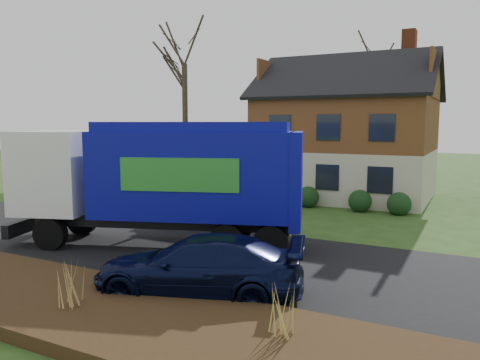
% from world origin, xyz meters
% --- Properties ---
extents(ground, '(120.00, 120.00, 0.00)m').
position_xyz_m(ground, '(0.00, 0.00, 0.00)').
color(ground, '#294517').
rests_on(ground, ground).
extents(road, '(80.00, 7.00, 0.02)m').
position_xyz_m(road, '(0.00, 0.00, 0.01)').
color(road, black).
rests_on(road, ground).
extents(mulch_verge, '(80.00, 3.50, 0.30)m').
position_xyz_m(mulch_verge, '(0.00, -5.30, 0.15)').
color(mulch_verge, black).
rests_on(mulch_verge, ground).
extents(main_house, '(12.95, 8.95, 9.26)m').
position_xyz_m(main_house, '(1.49, 13.91, 4.03)').
color(main_house, beige).
rests_on(main_house, ground).
extents(ranch_house, '(9.80, 8.20, 3.70)m').
position_xyz_m(ranch_house, '(-12.00, 13.00, 1.81)').
color(ranch_house, brown).
rests_on(ranch_house, ground).
extents(garbage_truck, '(10.25, 5.72, 4.25)m').
position_xyz_m(garbage_truck, '(-0.69, 0.27, 2.45)').
color(garbage_truck, black).
rests_on(garbage_truck, ground).
extents(silver_sedan, '(4.16, 1.90, 1.32)m').
position_xyz_m(silver_sedan, '(-1.36, 3.70, 0.66)').
color(silver_sedan, '#A3A6AB').
rests_on(silver_sedan, ground).
extents(navy_wagon, '(5.53, 3.60, 1.49)m').
position_xyz_m(navy_wagon, '(2.88, -3.23, 0.74)').
color(navy_wagon, black).
rests_on(navy_wagon, ground).
extents(tree_front_west, '(3.51, 3.51, 10.43)m').
position_xyz_m(tree_front_west, '(-6.17, 9.69, 8.59)').
color(tree_front_west, '#3B3123').
rests_on(tree_front_west, ground).
extents(tree_back, '(3.53, 3.53, 11.19)m').
position_xyz_m(tree_back, '(1.66, 22.88, 9.33)').
color(tree_back, '#3C2E24').
rests_on(tree_back, ground).
extents(grass_clump_mid, '(0.38, 0.31, 1.06)m').
position_xyz_m(grass_clump_mid, '(1.17, -5.60, 0.83)').
color(grass_clump_mid, tan).
rests_on(grass_clump_mid, mulch_verge).
extents(grass_clump_east, '(0.39, 0.32, 0.97)m').
position_xyz_m(grass_clump_east, '(5.69, -4.87, 0.78)').
color(grass_clump_east, tan).
rests_on(grass_clump_east, mulch_verge).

